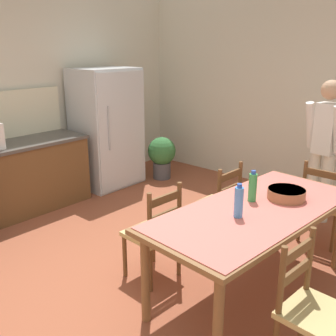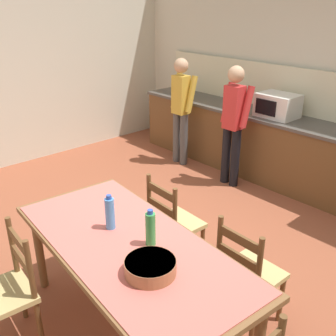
# 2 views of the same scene
# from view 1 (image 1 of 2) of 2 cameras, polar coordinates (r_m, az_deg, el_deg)

# --- Properties ---
(ground_plane) EXTENTS (8.32, 8.32, 0.00)m
(ground_plane) POSITION_cam_1_polar(r_m,az_deg,el_deg) (3.70, -5.04, -16.15)
(ground_plane) COLOR brown
(wall_right) EXTENTS (0.12, 5.20, 2.90)m
(wall_right) POSITION_cam_1_polar(r_m,az_deg,el_deg) (5.85, 18.67, 10.71)
(wall_right) COLOR beige
(wall_right) RESTS_ON ground
(refrigerator) EXTENTS (0.90, 0.73, 1.74)m
(refrigerator) POSITION_cam_1_polar(r_m,az_deg,el_deg) (5.91, -8.83, 5.74)
(refrigerator) COLOR silver
(refrigerator) RESTS_ON ground
(dining_table) EXTENTS (2.06, 1.05, 0.78)m
(dining_table) POSITION_cam_1_polar(r_m,az_deg,el_deg) (3.31, 12.59, -6.95)
(dining_table) COLOR brown
(dining_table) RESTS_ON ground
(bottle_near_centre) EXTENTS (0.07, 0.07, 0.27)m
(bottle_near_centre) POSITION_cam_1_polar(r_m,az_deg,el_deg) (3.04, 10.22, -4.84)
(bottle_near_centre) COLOR #4C8ED6
(bottle_near_centre) RESTS_ON dining_table
(bottle_off_centre) EXTENTS (0.07, 0.07, 0.27)m
(bottle_off_centre) POSITION_cam_1_polar(r_m,az_deg,el_deg) (3.37, 12.17, -2.71)
(bottle_off_centre) COLOR green
(bottle_off_centre) RESTS_ON dining_table
(serving_bowl) EXTENTS (0.32, 0.32, 0.09)m
(serving_bowl) POSITION_cam_1_polar(r_m,az_deg,el_deg) (3.51, 16.81, -3.53)
(serving_bowl) COLOR #9E6642
(serving_bowl) RESTS_ON dining_table
(chair_side_far_right) EXTENTS (0.43, 0.41, 0.91)m
(chair_side_far_right) POSITION_cam_1_polar(r_m,az_deg,el_deg) (4.15, 7.29, -5.46)
(chair_side_far_right) COLOR brown
(chair_side_far_right) RESTS_ON ground
(chair_head_end) EXTENTS (0.40, 0.42, 0.91)m
(chair_head_end) POSITION_cam_1_polar(r_m,az_deg,el_deg) (4.47, 21.64, -4.86)
(chair_head_end) COLOR brown
(chair_head_end) RESTS_ON ground
(chair_side_near_left) EXTENTS (0.45, 0.43, 0.91)m
(chair_side_near_left) POSITION_cam_1_polar(r_m,az_deg,el_deg) (2.79, 20.15, -18.81)
(chair_side_near_left) COLOR brown
(chair_side_near_left) RESTS_ON ground
(chair_side_far_left) EXTENTS (0.44, 0.42, 0.91)m
(chair_side_far_left) POSITION_cam_1_polar(r_m,az_deg,el_deg) (3.55, -1.97, -9.45)
(chair_side_far_left) COLOR brown
(chair_side_far_left) RESTS_ON ground
(person_by_table) EXTENTS (0.31, 0.44, 1.68)m
(person_by_table) POSITION_cam_1_polar(r_m,az_deg,el_deg) (4.91, 21.72, 3.21)
(person_by_table) COLOR silver
(person_by_table) RESTS_ON ground
(potted_plant) EXTENTS (0.44, 0.44, 0.67)m
(potted_plant) POSITION_cam_1_polar(r_m,az_deg,el_deg) (6.21, -0.91, 1.94)
(potted_plant) COLOR #4C4C51
(potted_plant) RESTS_ON ground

